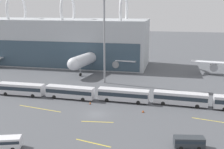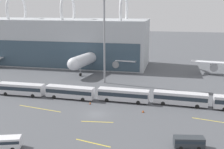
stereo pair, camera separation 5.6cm
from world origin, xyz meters
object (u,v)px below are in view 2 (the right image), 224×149
Objects in this scene: shuttle_bus_3 at (123,94)px; floodlight_mast at (104,23)px; service_van_foreground at (189,141)px; traffic_cone_0 at (90,103)px; service_van_crossing at (3,142)px; airliner_at_gate_far at (94,56)px; shuttle_bus_2 at (70,92)px; traffic_cone_1 at (143,111)px; shuttle_bus_4 at (180,98)px; shuttle_bus_1 at (21,88)px.

shuttle_bus_3 is 25.54m from floodlight_mast.
service_van_foreground reaches higher than traffic_cone_0.
airliner_at_gate_far is at bearing -106.71° from service_van_crossing.
shuttle_bus_2 is at bearing -111.71° from service_van_crossing.
service_van_foreground is 9.00× the size of traffic_cone_1.
shuttle_bus_2 reaches higher than service_van_crossing.
shuttle_bus_2 is 21.78× the size of traffic_cone_1.
shuttle_bus_2 is 1.00× the size of shuttle_bus_4.
traffic_cone_1 is at bearing -57.52° from floodlight_mast.
traffic_cone_0 is at bearing -47.13° from service_van_foreground.
traffic_cone_1 is (-9.51, 15.07, -0.90)m from service_van_foreground.
service_van_foreground is 0.86× the size of service_van_crossing.
shuttle_bus_4 is 21.87m from service_van_foreground.
service_van_foreground is at bearing -37.67° from traffic_cone_0.
floodlight_mast is (7.07, 45.35, 17.78)m from service_van_crossing.
shuttle_bus_3 is 0.47× the size of floodlight_mast.
shuttle_bus_1 is 2.40× the size of service_van_foreground.
airliner_at_gate_far reaches higher than traffic_cone_1.
shuttle_bus_2 is 18.70× the size of traffic_cone_0.
shuttle_bus_2 reaches higher than traffic_cone_0.
traffic_cone_0 is (-23.12, 17.85, -0.85)m from service_van_foreground.
shuttle_bus_2 is at bearing 153.83° from traffic_cone_0.
shuttle_bus_3 is at bearing 1.02° from shuttle_bus_1.
airliner_at_gate_far is 2.56× the size of shuttle_bus_2.
service_van_foreground is (32.85, -56.05, -4.03)m from airliner_at_gate_far.
service_van_crossing is 26.29m from traffic_cone_0.
traffic_cone_0 is (20.69, -3.10, -1.60)m from shuttle_bus_1.
shuttle_bus_1 is 31.22m from floodlight_mast.
service_van_crossing is at bearing -108.19° from traffic_cone_0.
floodlight_mast is at bearing -67.07° from service_van_foreground.
traffic_cone_1 is at bearing -152.61° from service_van_crossing.
airliner_at_gate_far is 39.72m from traffic_cone_0.
airliner_at_gate_far reaches higher than shuttle_bus_4.
airliner_at_gate_far is at bearing 136.11° from shuttle_bus_4.
traffic_cone_0 is at bearing -86.81° from floodlight_mast.
shuttle_bus_1 is 0.99× the size of shuttle_bus_4.
shuttle_bus_2 reaches higher than service_van_foreground.
shuttle_bus_3 is (17.57, -34.50, -3.29)m from airliner_at_gate_far.
shuttle_bus_3 reaches higher than service_van_foreground.
traffic_cone_0 is at bearing -166.63° from shuttle_bus_4.
shuttle_bus_3 is 8.81m from traffic_cone_0.
traffic_cone_0 is (1.14, -20.39, -18.71)m from floodlight_mast.
floodlight_mast is (8.59, -17.81, 13.83)m from airliner_at_gate_far.
shuttle_bus_1 and shuttle_bus_4 have the same top height.
traffic_cone_0 is (9.73, -38.19, -4.88)m from airliner_at_gate_far.
floodlight_mast reaches higher than shuttle_bus_2.
traffic_cone_1 is at bearing -67.21° from service_van_foreground.
shuttle_bus_2 is at bearing -44.87° from service_van_foreground.
shuttle_bus_1 and shuttle_bus_2 have the same top height.
shuttle_bus_3 is 2.41× the size of service_van_foreground.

